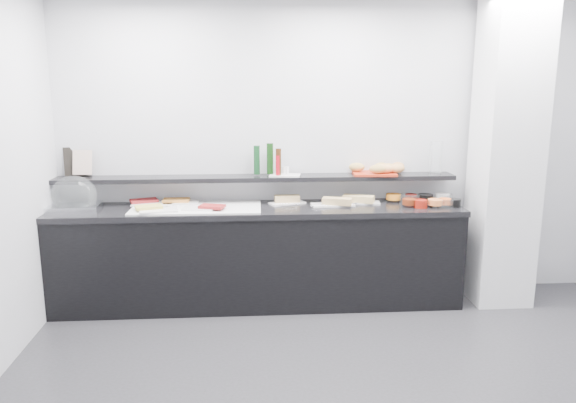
{
  "coord_description": "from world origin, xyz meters",
  "views": [
    {
      "loc": [
        -0.77,
        -3.14,
        1.99
      ],
      "look_at": [
        -0.45,
        1.45,
        1.0
      ],
      "focal_mm": 35.0,
      "sensor_mm": 36.0,
      "label": 1
    }
  ],
  "objects": [
    {
      "name": "bread_roll_mide",
      "position": [
        0.51,
        1.88,
        1.21
      ],
      "size": [
        0.14,
        0.1,
        0.08
      ],
      "primitive_type": "ellipsoid",
      "rotation": [
        0.0,
        0.0,
        -0.06
      ],
      "color": "#B38044",
      "rests_on": "bread_tray"
    },
    {
      "name": "bread_roll_midw",
      "position": [
        0.42,
        1.86,
        1.21
      ],
      "size": [
        0.14,
        0.11,
        0.08
      ],
      "primitive_type": "ellipsoid",
      "rotation": [
        0.0,
        0.0,
        -0.24
      ],
      "color": "#BA8E46",
      "rests_on": "bread_tray"
    },
    {
      "name": "bowl_black_jam",
      "position": [
        0.85,
        1.82,
        0.94
      ],
      "size": [
        0.17,
        0.17,
        0.07
      ],
      "primitive_type": "cylinder",
      "rotation": [
        0.0,
        0.0,
        0.22
      ],
      "color": "black",
      "rests_on": "counter_top"
    },
    {
      "name": "wall_shelf",
      "position": [
        -0.7,
        1.88,
        1.13
      ],
      "size": [
        3.6,
        0.25,
        0.04
      ],
      "primitive_type": "cube",
      "color": "black",
      "rests_on": "back_wall"
    },
    {
      "name": "carafe",
      "position": [
        0.94,
        1.86,
        1.3
      ],
      "size": [
        0.15,
        0.15,
        0.3
      ],
      "primitive_type": "cylinder",
      "rotation": [
        0.0,
        0.0,
        0.39
      ],
      "color": "white",
      "rests_on": "wall_shelf"
    },
    {
      "name": "tongs_right",
      "position": [
        0.2,
        1.73,
        0.92
      ],
      "size": [
        0.14,
        0.09,
        0.01
      ],
      "primitive_type": "cylinder",
      "rotation": [
        0.0,
        1.57,
        0.52
      ],
      "color": "silver",
      "rests_on": "sandwich_plate_right"
    },
    {
      "name": "platter_meat_b",
      "position": [
        -1.21,
        1.59,
        0.92
      ],
      "size": [
        0.29,
        0.21,
        0.01
      ],
      "primitive_type": "cube",
      "rotation": [
        0.0,
        0.0,
        -0.13
      ],
      "color": "white",
      "rests_on": "linen_runner"
    },
    {
      "name": "platter_meat_a",
      "position": [
        -1.62,
        1.79,
        0.92
      ],
      "size": [
        0.38,
        0.29,
        0.01
      ],
      "primitive_type": "cube",
      "rotation": [
        0.0,
        0.0,
        -0.22
      ],
      "color": "white",
      "rests_on": "linen_runner"
    },
    {
      "name": "platter_salmon",
      "position": [
        -1.38,
        1.84,
        0.92
      ],
      "size": [
        0.31,
        0.21,
        0.01
      ],
      "primitive_type": "cube",
      "rotation": [
        0.0,
        0.0,
        0.01
      ],
      "color": "silver",
      "rests_on": "linen_runner"
    },
    {
      "name": "bread_roll_n",
      "position": [
        0.45,
        1.94,
        1.21
      ],
      "size": [
        0.15,
        0.12,
        0.08
      ],
      "primitive_type": "ellipsoid",
      "rotation": [
        0.0,
        0.0,
        -0.25
      ],
      "color": "#B28944",
      "rests_on": "bread_tray"
    },
    {
      "name": "counter_top",
      "position": [
        -0.7,
        1.7,
        0.88
      ],
      "size": [
        3.62,
        0.62,
        0.05
      ],
      "primitive_type": "cube",
      "color": "black",
      "rests_on": "buffet_cabinet"
    },
    {
      "name": "food_meat_b",
      "position": [
        -1.09,
        1.57,
        0.94
      ],
      "size": [
        0.24,
        0.19,
        0.02
      ],
      "primitive_type": "cube",
      "rotation": [
        0.0,
        0.0,
        -0.3
      ],
      "color": "maroon",
      "rests_on": "platter_meat_b"
    },
    {
      "name": "framed_print",
      "position": [
        -2.32,
        2.0,
        1.28
      ],
      "size": [
        0.24,
        0.14,
        0.26
      ],
      "primitive_type": "cube",
      "rotation": [
        -0.21,
        0.0,
        0.28
      ],
      "color": "black",
      "rests_on": "wall_shelf"
    },
    {
      "name": "food_meat_a",
      "position": [
        -1.72,
        1.85,
        0.94
      ],
      "size": [
        0.27,
        0.22,
        0.02
      ],
      "primitive_type": "cube",
      "rotation": [
        0.0,
        0.0,
        0.33
      ],
      "color": "maroon",
      "rests_on": "platter_meat_a"
    },
    {
      "name": "fill_glass_cream",
      "position": [
        1.01,
        1.83,
        0.95
      ],
      "size": [
        0.17,
        0.17,
        0.05
      ],
      "primitive_type": "cylinder",
      "rotation": [
        0.0,
        0.0,
        0.32
      ],
      "color": "silver",
      "rests_on": "bowl_glass_cream"
    },
    {
      "name": "food_salmon",
      "position": [
        -1.43,
        1.85,
        0.94
      ],
      "size": [
        0.23,
        0.15,
        0.02
      ],
      "primitive_type": "cube",
      "rotation": [
        0.0,
        0.0,
        0.01
      ],
      "color": "orange",
      "rests_on": "platter_salmon"
    },
    {
      "name": "cloche_dome",
      "position": [
        -2.28,
        1.72,
        1.03
      ],
      "size": [
        0.42,
        0.29,
        0.34
      ],
      "primitive_type": "ellipsoid",
      "rotation": [
        0.0,
        0.0,
        -0.09
      ],
      "color": "white",
      "rests_on": "cloche_base"
    },
    {
      "name": "condiment_tray",
      "position": [
        -0.45,
        1.86,
        1.16
      ],
      "size": [
        0.3,
        0.21,
        0.01
      ],
      "primitive_type": "cube",
      "rotation": [
        0.0,
        0.0,
        -0.16
      ],
      "color": "white",
      "rests_on": "wall_shelf"
    },
    {
      "name": "cloche_base",
      "position": [
        -2.32,
        1.73,
        0.92
      ],
      "size": [
        0.49,
        0.34,
        0.04
      ],
      "primitive_type": "cube",
      "rotation": [
        0.0,
        0.0,
        0.06
      ],
      "color": "silver",
      "rests_on": "counter_top"
    },
    {
      "name": "sandwich_plate_mid",
      "position": [
        -0.03,
        1.71,
        0.91
      ],
      "size": [
        0.39,
        0.19,
        0.01
      ],
      "primitive_type": "cube",
      "rotation": [
        0.0,
        0.0,
        0.08
      ],
      "color": "white",
      "rests_on": "counter_top"
    },
    {
      "name": "bread_roll_se",
      "position": [
        0.57,
        1.83,
        1.21
      ],
      "size": [
        0.15,
        0.1,
        0.08
      ],
      "primitive_type": "ellipsoid",
      "rotation": [
        0.0,
        0.0,
        0.07
      ],
      "color": "tan",
      "rests_on": "bread_tray"
    },
    {
      "name": "food_cheese",
      "position": [
        -1.63,
        1.59,
        0.94
      ],
      "size": [
        0.25,
        0.2,
        0.02
      ],
      "primitive_type": "cube",
      "rotation": [
        0.0,
        0.0,
        0.32
      ],
      "color": "gold",
      "rests_on": "platter_cheese"
    },
    {
      "name": "buffet_cabinet",
      "position": [
        -0.7,
        1.7,
        0.42
      ],
      "size": [
        3.6,
        0.6,
        0.85
      ],
      "primitive_type": "cube",
      "color": "black",
      "rests_on": "ground"
    },
    {
      "name": "bowl_red_jam",
      "position": [
        0.73,
        1.57,
        0.94
      ],
      "size": [
        0.14,
        0.14,
        0.07
      ],
      "primitive_type": "cylinder",
      "rotation": [
        0.0,
        0.0,
        -0.19
      ],
      "color": "maroon",
      "rests_on": "counter_top"
    },
    {
      "name": "bottle_brown",
      "position": [
        -0.51,
        1.83,
        1.28
      ],
      "size": [
        0.06,
        0.06,
        0.24
      ],
      "primitive_type": "cylinder",
      "rotation": [
        0.0,
        0.0,
        -0.43
      ],
      "color": "#3D1E0B",
      "rests_on": "condiment_tray"
    },
    {
      "name": "bowl_glass_salmon",
      "position": [
        0.95,
        1.58,
        0.94
      ],
      "size": [
        0.17,
        0.17,
        0.07
      ],
      "primitive_type": "cylinder",
      "rotation": [
        0.0,
        0.0,
        0.27
      ],
      "color": "white",
      "rests_on": "counter_top"
    },
    {
      "name": "fill_black_fruit",
      "position": [
        0.96,
        1.61,
        0.95
      ],
      "size": [
        0.12,
        0.12,
        0.05
      ],
      "primitive_type": "cylinder",
      "rotation": [
        0.0,
        0.0,
        0.18
      ],
      "color": "orange",
      "rests_on": "bowl_black_fruit"
    },
    {
      "name": "fill_glass_fruit",
      "position": [
        0.55,
        1.84,
        0.95
      ],
      "size": [
        0.16,
        0.16,
        0.05
      ],
      "primitive_type": "cylinder",
      "rotation": [
        0.0,
        0.0,
        0.17
      ],
      "color": "orange",
      "rests_on": "bowl_glass_fruit"
    },
    {
      "name": "tongs_left",
      "position": [
        -0.41,
        1.71,
        0.92
      ],
      "size": [
        0.16,
        0.02,
        0.01
      ],
      "primitive_type": "cylinder",
      "rotation": [
        0.0,
        1.57,
        0.08
      ],
      "color": "silver",
      "rests_on": "sandwich_plate_left"
    },
    {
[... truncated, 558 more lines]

